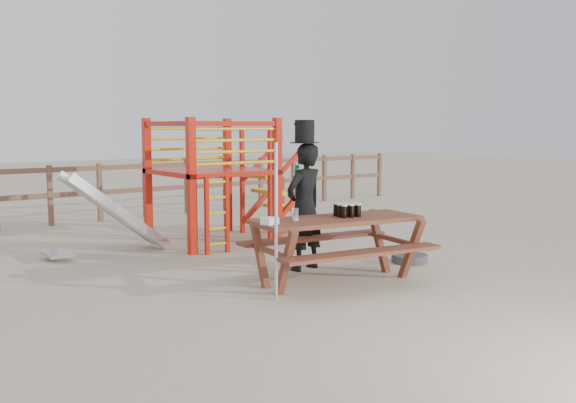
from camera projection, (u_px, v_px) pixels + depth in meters
The scene contains 10 objects.
ground at pixel (343, 285), 7.97m from camera, with size 60.00×60.00×0.00m, color #B7A48E.
back_fence at pixel (123, 185), 13.47m from camera, with size 15.09×0.09×1.20m.
playground_fort at pixel (208, 179), 10.77m from camera, with size 4.71×1.84×2.10m.
picnic_table at pixel (337, 242), 8.05m from camera, with size 2.32×1.77×0.83m.
man_with_hat at pixel (304, 203), 8.73m from camera, with size 0.70×0.52×2.05m.
metal_pole at pixel (276, 223), 7.17m from camera, with size 0.04×0.04×1.79m, color #B2B2B7.
parasol_base at pixel (409, 258), 9.28m from camera, with size 0.52×0.52×0.22m.
paper_bag at pixel (270, 221), 7.48m from camera, with size 0.18×0.14×0.08m, color white.
stout_pints at pixel (347, 210), 8.10m from camera, with size 0.31×0.30×0.17m.
empty_glasses at pixel (295, 215), 7.79m from camera, with size 0.08×0.08×0.15m.
Camera 1 is at (-5.17, -5.86, 1.98)m, focal length 40.00 mm.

